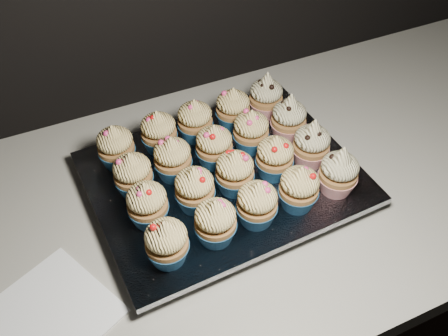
# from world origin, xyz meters

# --- Properties ---
(cabinet) EXTENTS (2.40, 0.60, 0.86)m
(cabinet) POSITION_xyz_m (0.00, 1.70, 0.43)
(cabinet) COLOR black
(cabinet) RESTS_ON ground
(worktop) EXTENTS (2.44, 0.64, 0.04)m
(worktop) POSITION_xyz_m (0.00, 1.70, 0.88)
(worktop) COLOR beige
(worktop) RESTS_ON cabinet
(napkin) EXTENTS (0.21, 0.21, 0.00)m
(napkin) POSITION_xyz_m (-0.51, 1.59, 0.90)
(napkin) COLOR white
(napkin) RESTS_ON worktop
(baking_tray) EXTENTS (0.41, 0.32, 0.02)m
(baking_tray) POSITION_xyz_m (-0.18, 1.71, 0.91)
(baking_tray) COLOR black
(baking_tray) RESTS_ON worktop
(foil_lining) EXTENTS (0.45, 0.36, 0.01)m
(foil_lining) POSITION_xyz_m (-0.18, 1.71, 0.93)
(foil_lining) COLOR silver
(foil_lining) RESTS_ON baking_tray
(cupcake_0) EXTENTS (0.06, 0.06, 0.08)m
(cupcake_0) POSITION_xyz_m (-0.33, 1.59, 0.97)
(cupcake_0) COLOR #1B5180
(cupcake_0) RESTS_ON foil_lining
(cupcake_1) EXTENTS (0.06, 0.06, 0.08)m
(cupcake_1) POSITION_xyz_m (-0.25, 1.60, 0.97)
(cupcake_1) COLOR #1B5180
(cupcake_1) RESTS_ON foil_lining
(cupcake_2) EXTENTS (0.06, 0.06, 0.08)m
(cupcake_2) POSITION_xyz_m (-0.18, 1.60, 0.97)
(cupcake_2) COLOR #1B5180
(cupcake_2) RESTS_ON foil_lining
(cupcake_3) EXTENTS (0.06, 0.06, 0.08)m
(cupcake_3) POSITION_xyz_m (-0.11, 1.60, 0.97)
(cupcake_3) COLOR #1B5180
(cupcake_3) RESTS_ON foil_lining
(cupcake_4) EXTENTS (0.06, 0.06, 0.10)m
(cupcake_4) POSITION_xyz_m (-0.03, 1.61, 0.97)
(cupcake_4) COLOR #AD181B
(cupcake_4) RESTS_ON foil_lining
(cupcake_5) EXTENTS (0.06, 0.06, 0.08)m
(cupcake_5) POSITION_xyz_m (-0.33, 1.67, 0.97)
(cupcake_5) COLOR #1B5180
(cupcake_5) RESTS_ON foil_lining
(cupcake_6) EXTENTS (0.06, 0.06, 0.08)m
(cupcake_6) POSITION_xyz_m (-0.25, 1.67, 0.97)
(cupcake_6) COLOR #1B5180
(cupcake_6) RESTS_ON foil_lining
(cupcake_7) EXTENTS (0.06, 0.06, 0.08)m
(cupcake_7) POSITION_xyz_m (-0.18, 1.68, 0.97)
(cupcake_7) COLOR #1B5180
(cupcake_7) RESTS_ON foil_lining
(cupcake_8) EXTENTS (0.06, 0.06, 0.08)m
(cupcake_8) POSITION_xyz_m (-0.11, 1.68, 0.97)
(cupcake_8) COLOR #1B5180
(cupcake_8) RESTS_ON foil_lining
(cupcake_9) EXTENTS (0.06, 0.06, 0.10)m
(cupcake_9) POSITION_xyz_m (-0.04, 1.68, 0.97)
(cupcake_9) COLOR #AD181B
(cupcake_9) RESTS_ON foil_lining
(cupcake_10) EXTENTS (0.06, 0.06, 0.08)m
(cupcake_10) POSITION_xyz_m (-0.33, 1.74, 0.97)
(cupcake_10) COLOR #1B5180
(cupcake_10) RESTS_ON foil_lining
(cupcake_11) EXTENTS (0.06, 0.06, 0.08)m
(cupcake_11) POSITION_xyz_m (-0.26, 1.75, 0.97)
(cupcake_11) COLOR #1B5180
(cupcake_11) RESTS_ON foil_lining
(cupcake_12) EXTENTS (0.06, 0.06, 0.08)m
(cupcake_12) POSITION_xyz_m (-0.19, 1.74, 0.97)
(cupcake_12) COLOR #1B5180
(cupcake_12) RESTS_ON foil_lining
(cupcake_13) EXTENTS (0.06, 0.06, 0.08)m
(cupcake_13) POSITION_xyz_m (-0.11, 1.75, 0.97)
(cupcake_13) COLOR #1B5180
(cupcake_13) RESTS_ON foil_lining
(cupcake_14) EXTENTS (0.06, 0.06, 0.10)m
(cupcake_14) POSITION_xyz_m (-0.04, 1.75, 0.97)
(cupcake_14) COLOR #AD181B
(cupcake_14) RESTS_ON foil_lining
(cupcake_15) EXTENTS (0.06, 0.06, 0.08)m
(cupcake_15) POSITION_xyz_m (-0.34, 1.81, 0.97)
(cupcake_15) COLOR #1B5180
(cupcake_15) RESTS_ON foil_lining
(cupcake_16) EXTENTS (0.06, 0.06, 0.08)m
(cupcake_16) POSITION_xyz_m (-0.26, 1.82, 0.97)
(cupcake_16) COLOR #1B5180
(cupcake_16) RESTS_ON foil_lining
(cupcake_17) EXTENTS (0.06, 0.06, 0.08)m
(cupcake_17) POSITION_xyz_m (-0.19, 1.82, 0.97)
(cupcake_17) COLOR #1B5180
(cupcake_17) RESTS_ON foil_lining
(cupcake_18) EXTENTS (0.06, 0.06, 0.08)m
(cupcake_18) POSITION_xyz_m (-0.12, 1.82, 0.97)
(cupcake_18) COLOR #1B5180
(cupcake_18) RESTS_ON foil_lining
(cupcake_19) EXTENTS (0.06, 0.06, 0.10)m
(cupcake_19) POSITION_xyz_m (-0.05, 1.82, 0.97)
(cupcake_19) COLOR #AD181B
(cupcake_19) RESTS_ON foil_lining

